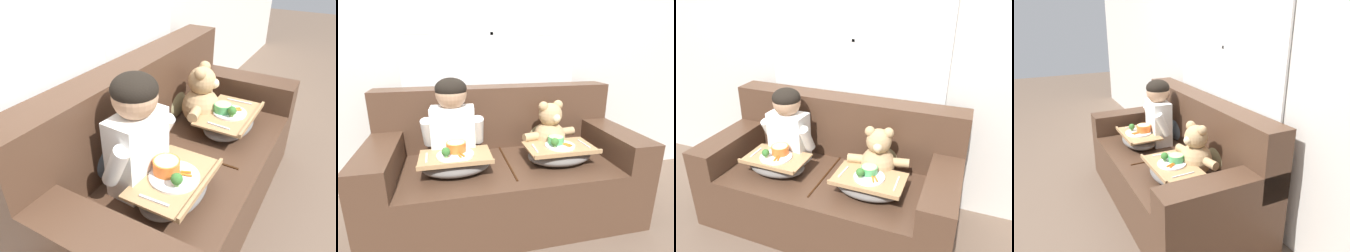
% 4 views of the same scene
% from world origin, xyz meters
% --- Properties ---
extents(ground_plane, '(14.00, 14.00, 0.00)m').
position_xyz_m(ground_plane, '(0.00, 0.00, 0.00)').
color(ground_plane, brown).
extents(wall_back_with_window, '(8.00, 0.08, 2.60)m').
position_xyz_m(wall_back_with_window, '(0.00, 0.56, 1.30)').
color(wall_back_with_window, beige).
rests_on(wall_back_with_window, ground_plane).
extents(couch, '(1.90, 0.90, 0.94)m').
position_xyz_m(couch, '(0.00, 0.07, 0.34)').
color(couch, '#4C3323').
rests_on(couch, ground_plane).
extents(throw_pillow_behind_child, '(0.33, 0.16, 0.35)m').
position_xyz_m(throw_pillow_behind_child, '(-0.37, 0.27, 0.61)').
color(throw_pillow_behind_child, slate).
rests_on(throw_pillow_behind_child, couch).
extents(throw_pillow_behind_teddy, '(0.31, 0.15, 0.32)m').
position_xyz_m(throw_pillow_behind_teddy, '(0.37, 0.27, 0.61)').
color(throw_pillow_behind_teddy, tan).
rests_on(throw_pillow_behind_teddy, couch).
extents(child_figure, '(0.43, 0.22, 0.60)m').
position_xyz_m(child_figure, '(-0.37, 0.06, 0.78)').
color(child_figure, white).
rests_on(child_figure, couch).
extents(teddy_bear, '(0.45, 0.32, 0.41)m').
position_xyz_m(teddy_bear, '(0.37, 0.06, 0.62)').
color(teddy_bear, tan).
rests_on(teddy_bear, couch).
extents(lap_tray_child, '(0.46, 0.30, 0.20)m').
position_xyz_m(lap_tray_child, '(-0.37, -0.14, 0.52)').
color(lap_tray_child, slate).
rests_on(lap_tray_child, child_figure).
extents(lap_tray_teddy, '(0.48, 0.31, 0.20)m').
position_xyz_m(lap_tray_teddy, '(0.36, -0.14, 0.52)').
color(lap_tray_teddy, slate).
rests_on(lap_tray_teddy, teddy_bear).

